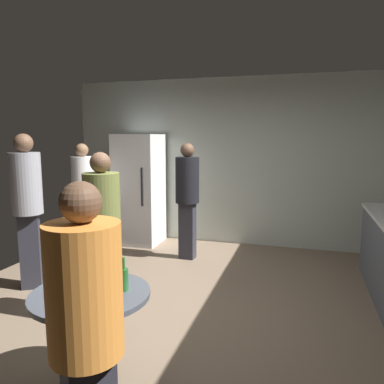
# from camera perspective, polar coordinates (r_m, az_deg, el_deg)

# --- Properties ---
(ground_plane) EXTENTS (5.20, 5.20, 0.10)m
(ground_plane) POSITION_cam_1_polar(r_m,az_deg,el_deg) (4.05, -2.57, -18.18)
(ground_plane) COLOR #7A6651
(wall_back) EXTENTS (5.32, 0.06, 2.70)m
(wall_back) POSITION_cam_1_polar(r_m,az_deg,el_deg) (6.18, 5.45, 4.57)
(wall_back) COLOR beige
(wall_back) RESTS_ON ground_plane
(refrigerator) EXTENTS (0.70, 0.68, 1.80)m
(refrigerator) POSITION_cam_1_polar(r_m,az_deg,el_deg) (6.25, -8.06, 0.42)
(refrigerator) COLOR white
(refrigerator) RESTS_ON ground_plane
(foreground_table) EXTENTS (0.80, 0.80, 0.73)m
(foreground_table) POSITION_cam_1_polar(r_m,az_deg,el_deg) (2.72, -15.14, -16.54)
(foreground_table) COLOR #4C515B
(foreground_table) RESTS_ON ground_plane
(beer_bottle_amber) EXTENTS (0.06, 0.06, 0.23)m
(beer_bottle_amber) POSITION_cam_1_polar(r_m,az_deg,el_deg) (2.55, -13.50, -13.62)
(beer_bottle_amber) COLOR #8C5919
(beer_bottle_amber) RESTS_ON foreground_table
(beer_bottle_brown) EXTENTS (0.06, 0.06, 0.23)m
(beer_bottle_brown) POSITION_cam_1_polar(r_m,az_deg,el_deg) (2.43, -13.27, -14.81)
(beer_bottle_brown) COLOR #593314
(beer_bottle_brown) RESTS_ON foreground_table
(beer_bottle_green) EXTENTS (0.06, 0.06, 0.23)m
(beer_bottle_green) POSITION_cam_1_polar(r_m,az_deg,el_deg) (2.63, -10.35, -12.82)
(beer_bottle_green) COLOR #26662D
(beer_bottle_green) RESTS_ON foreground_table
(plastic_cup_red) EXTENTS (0.08, 0.08, 0.11)m
(plastic_cup_red) POSITION_cam_1_polar(r_m,az_deg,el_deg) (2.67, -15.81, -13.38)
(plastic_cup_red) COLOR red
(plastic_cup_red) RESTS_ON foreground_table
(person_in_olive_shirt) EXTENTS (0.44, 0.44, 1.63)m
(person_in_olive_shirt) POSITION_cam_1_polar(r_m,az_deg,el_deg) (3.60, -13.47, -4.89)
(person_in_olive_shirt) COLOR #2D2D38
(person_in_olive_shirt) RESTS_ON ground_plane
(person_in_orange_shirt) EXTENTS (0.48, 0.48, 1.58)m
(person_in_orange_shirt) POSITION_cam_1_polar(r_m,az_deg,el_deg) (1.87, -15.83, -18.91)
(person_in_orange_shirt) COLOR #2D2D38
(person_in_orange_shirt) RESTS_ON ground_plane
(person_in_white_shirt) EXTENTS (0.45, 0.45, 1.66)m
(person_in_white_shirt) POSITION_cam_1_polar(r_m,az_deg,el_deg) (5.91, -16.20, 0.40)
(person_in_white_shirt) COLOR #2D2D38
(person_in_white_shirt) RESTS_ON ground_plane
(person_in_gray_shirt) EXTENTS (0.47, 0.47, 1.80)m
(person_in_gray_shirt) POSITION_cam_1_polar(r_m,az_deg,el_deg) (4.67, -23.81, -0.98)
(person_in_gray_shirt) COLOR #2D2D38
(person_in_gray_shirt) RESTS_ON ground_plane
(person_in_black_shirt) EXTENTS (0.36, 0.36, 1.67)m
(person_in_black_shirt) POSITION_cam_1_polar(r_m,az_deg,el_deg) (5.35, -0.71, 0.00)
(person_in_black_shirt) COLOR #2D2D38
(person_in_black_shirt) RESTS_ON ground_plane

